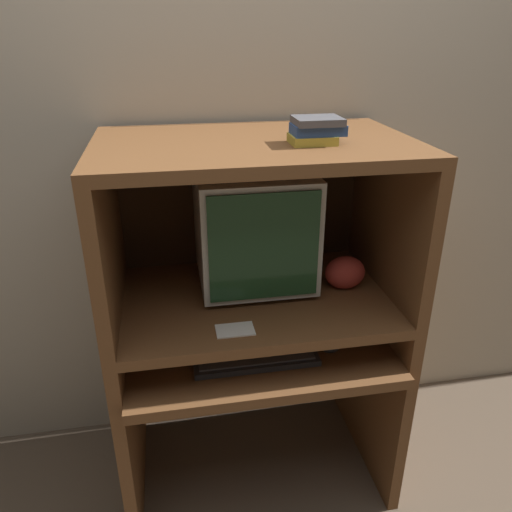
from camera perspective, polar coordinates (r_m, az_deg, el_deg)
name	(u,v)px	position (r m, az deg, el deg)	size (l,w,h in m)	color
wall_back	(237,123)	(1.88, -2.21, 14.97)	(6.00, 0.06, 2.60)	#B2A893
desk_base	(257,393)	(1.90, 0.11, -15.35)	(0.96, 0.65, 0.63)	brown
desk_monitor_shelf	(255,303)	(1.73, -0.13, -5.45)	(0.96, 0.61, 0.16)	brown
hutch_upper	(253,191)	(1.60, -0.36, 7.39)	(0.96, 0.61, 0.53)	brown
crt_monitor	(254,227)	(1.70, -0.25, 3.33)	(0.38, 0.38, 0.41)	beige
keyboard	(256,358)	(1.65, -0.04, -11.56)	(0.41, 0.13, 0.03)	#2D2D30
mouse	(330,348)	(1.71, 8.51, -10.37)	(0.06, 0.04, 0.03)	#28282B
snack_bag	(345,272)	(1.76, 10.14, -1.86)	(0.14, 0.11, 0.12)	#BC382D
book_stack	(316,130)	(1.48, 6.87, 14.11)	(0.15, 0.11, 0.08)	gold
paper_card	(235,330)	(1.52, -2.41, -8.43)	(0.12, 0.08, 0.00)	white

